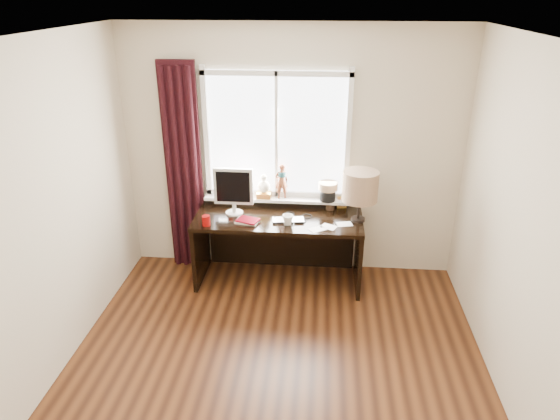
# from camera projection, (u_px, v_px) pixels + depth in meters

# --- Properties ---
(floor) EXTENTS (3.50, 4.00, 0.00)m
(floor) POSITION_uv_depth(u_px,v_px,m) (272.00, 393.00, 3.88)
(floor) COLOR #572C13
(floor) RESTS_ON ground
(ceiling) EXTENTS (3.50, 4.00, 0.00)m
(ceiling) POSITION_uv_depth(u_px,v_px,m) (269.00, 42.00, 2.82)
(ceiling) COLOR white
(ceiling) RESTS_ON wall_back
(wall_back) EXTENTS (3.50, 0.00, 2.60)m
(wall_back) POSITION_uv_depth(u_px,v_px,m) (291.00, 154.00, 5.17)
(wall_back) COLOR beige
(wall_back) RESTS_ON ground
(wall_left) EXTENTS (0.00, 4.00, 2.60)m
(wall_left) POSITION_uv_depth(u_px,v_px,m) (23.00, 235.00, 3.49)
(wall_left) COLOR beige
(wall_left) RESTS_ON ground
(wall_right) EXTENTS (0.00, 4.00, 2.60)m
(wall_right) POSITION_uv_depth(u_px,v_px,m) (541.00, 257.00, 3.21)
(wall_right) COLOR beige
(wall_right) RESTS_ON ground
(laptop) EXTENTS (0.34, 0.24, 0.02)m
(laptop) POSITION_uv_depth(u_px,v_px,m) (288.00, 220.00, 4.97)
(laptop) COLOR silver
(laptop) RESTS_ON desk
(mug) EXTENTS (0.14, 0.15, 0.11)m
(mug) POSITION_uv_depth(u_px,v_px,m) (288.00, 219.00, 4.89)
(mug) COLOR white
(mug) RESTS_ON desk
(red_cup) EXTENTS (0.08, 0.08, 0.10)m
(red_cup) POSITION_uv_depth(u_px,v_px,m) (206.00, 221.00, 4.87)
(red_cup) COLOR #8B0504
(red_cup) RESTS_ON desk
(window) EXTENTS (1.52, 0.23, 1.40)m
(window) POSITION_uv_depth(u_px,v_px,m) (277.00, 155.00, 5.13)
(window) COLOR white
(window) RESTS_ON ground
(curtain) EXTENTS (0.38, 0.09, 2.25)m
(curtain) POSITION_uv_depth(u_px,v_px,m) (183.00, 171.00, 5.25)
(curtain) COLOR black
(curtain) RESTS_ON floor
(desk) EXTENTS (1.70, 0.70, 0.75)m
(desk) POSITION_uv_depth(u_px,v_px,m) (279.00, 234.00, 5.25)
(desk) COLOR black
(desk) RESTS_ON floor
(monitor) EXTENTS (0.40, 0.18, 0.49)m
(monitor) POSITION_uv_depth(u_px,v_px,m) (233.00, 188.00, 5.03)
(monitor) COLOR beige
(monitor) RESTS_ON desk
(notebook_stack) EXTENTS (0.25, 0.21, 0.03)m
(notebook_stack) POSITION_uv_depth(u_px,v_px,m) (247.00, 221.00, 4.95)
(notebook_stack) COLOR beige
(notebook_stack) RESTS_ON desk
(brush_holder) EXTENTS (0.09, 0.09, 0.25)m
(brush_holder) POSITION_uv_depth(u_px,v_px,m) (330.00, 204.00, 5.22)
(brush_holder) COLOR black
(brush_holder) RESTS_ON desk
(icon_frame) EXTENTS (0.10, 0.04, 0.13)m
(icon_frame) POSITION_uv_depth(u_px,v_px,m) (342.00, 202.00, 5.25)
(icon_frame) COLOR gold
(icon_frame) RESTS_ON desk
(table_lamp) EXTENTS (0.35, 0.35, 0.52)m
(table_lamp) POSITION_uv_depth(u_px,v_px,m) (360.00, 187.00, 4.84)
(table_lamp) COLOR black
(table_lamp) RESTS_ON desk
(loose_papers) EXTENTS (0.44, 0.30, 0.00)m
(loose_papers) POSITION_uv_depth(u_px,v_px,m) (330.00, 227.00, 4.86)
(loose_papers) COLOR white
(loose_papers) RESTS_ON desk
(desk_cables) EXTENTS (0.31, 0.30, 0.01)m
(desk_cables) POSITION_uv_depth(u_px,v_px,m) (299.00, 218.00, 5.04)
(desk_cables) COLOR black
(desk_cables) RESTS_ON desk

